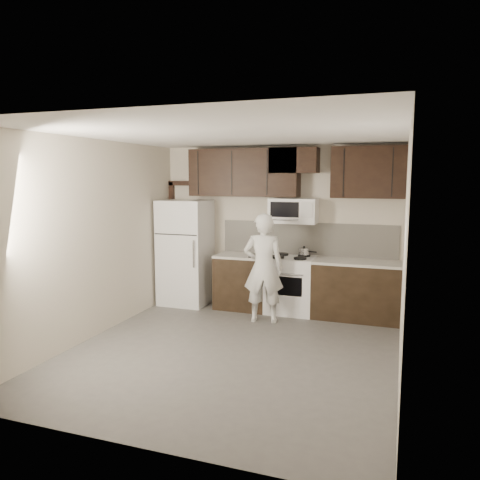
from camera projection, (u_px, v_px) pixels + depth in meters
The scene contains 14 objects.
floor at pixel (232, 351), 5.92m from camera, with size 4.50×4.50×0.00m, color #54524F.
back_wall at pixel (278, 227), 7.84m from camera, with size 4.00×4.00×0.00m, color beige.
ceiling at pixel (232, 134), 5.56m from camera, with size 4.50×4.50×0.00m, color white.
counter_run at pixel (309, 286), 7.48m from camera, with size 2.95×0.64×0.91m.
stove at pixel (291, 285), 7.57m from camera, with size 0.76×0.66×0.94m.
backsplash at pixel (307, 239), 7.69m from camera, with size 2.90×0.02×0.54m, color beige.
upper_cabinets at pixel (289, 171), 7.49m from camera, with size 3.48×0.35×0.78m.
microwave at pixel (293, 211), 7.52m from camera, with size 0.76×0.42×0.40m.
refrigerator at pixel (186, 252), 8.07m from camera, with size 0.80×0.76×1.80m.
door_trim at pixel (174, 230), 8.44m from camera, with size 0.50×0.08×2.12m.
saucepan at pixel (304, 252), 7.59m from camera, with size 0.31×0.18×0.17m.
baking_tray at pixel (262, 256), 7.53m from camera, with size 0.38×0.28×0.02m, color black.
pizza at pixel (262, 255), 7.52m from camera, with size 0.25×0.25×0.02m, color #CCB189.
person at pixel (263, 268), 7.04m from camera, with size 0.61×0.40×1.66m, color white.
Camera 1 is at (1.96, -5.33, 2.19)m, focal length 35.00 mm.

